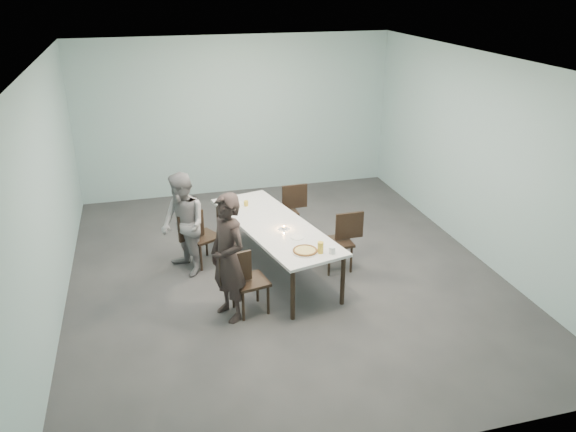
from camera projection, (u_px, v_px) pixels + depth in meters
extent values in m
plane|color=#333335|center=(283.00, 272.00, 8.19)|extent=(7.00, 7.00, 0.00)
cube|color=#96B9BC|center=(237.00, 116.00, 10.70)|extent=(6.00, 0.02, 3.00)
cube|color=#96B9BC|center=(392.00, 314.00, 4.50)|extent=(6.00, 0.02, 3.00)
cube|color=#96B9BC|center=(47.00, 196.00, 6.89)|extent=(0.02, 7.00, 3.00)
cube|color=#96B9BC|center=(479.00, 158.00, 8.31)|extent=(0.02, 7.00, 3.00)
cube|color=white|center=(283.00, 61.00, 7.00)|extent=(6.00, 7.00, 0.02)
cube|color=white|center=(274.00, 225.00, 7.94)|extent=(1.48, 2.74, 0.04)
cylinder|color=black|center=(293.00, 294.00, 6.94)|extent=(0.06, 0.06, 0.71)
cylinder|color=black|center=(219.00, 223.00, 8.91)|extent=(0.06, 0.06, 0.71)
cylinder|color=black|center=(343.00, 280.00, 7.27)|extent=(0.06, 0.06, 0.71)
cylinder|color=black|center=(261.00, 215.00, 9.24)|extent=(0.06, 0.06, 0.71)
cube|color=black|center=(250.00, 281.00, 7.09)|extent=(0.49, 0.49, 0.04)
cube|color=black|center=(235.00, 268.00, 6.92)|extent=(0.42, 0.12, 0.40)
cylinder|color=black|center=(243.00, 306.00, 6.97)|extent=(0.04, 0.04, 0.41)
cylinder|color=black|center=(233.00, 294.00, 7.25)|extent=(0.04, 0.04, 0.41)
cylinder|color=black|center=(268.00, 300.00, 7.11)|extent=(0.04, 0.04, 0.41)
cylinder|color=black|center=(257.00, 288.00, 7.39)|extent=(0.04, 0.04, 0.41)
cube|color=black|center=(203.00, 237.00, 8.29)|extent=(0.57, 0.57, 0.04)
cube|color=black|center=(191.00, 226.00, 8.07)|extent=(0.39, 0.23, 0.40)
cylinder|color=black|center=(201.00, 258.00, 8.15)|extent=(0.04, 0.04, 0.41)
cylinder|color=black|center=(188.00, 250.00, 8.38)|extent=(0.04, 0.04, 0.41)
cylinder|color=black|center=(220.00, 251.00, 8.37)|extent=(0.04, 0.04, 0.41)
cylinder|color=black|center=(207.00, 243.00, 8.60)|extent=(0.04, 0.04, 0.41)
cube|color=black|center=(337.00, 242.00, 8.13)|extent=(0.43, 0.43, 0.04)
cube|color=black|center=(349.00, 226.00, 8.08)|extent=(0.42, 0.05, 0.40)
cylinder|color=black|center=(343.00, 249.00, 8.41)|extent=(0.04, 0.04, 0.41)
cylinder|color=black|center=(351.00, 260.00, 8.11)|extent=(0.04, 0.04, 0.41)
cylinder|color=black|center=(321.00, 252.00, 8.32)|extent=(0.04, 0.04, 0.41)
cylinder|color=black|center=(329.00, 263.00, 8.02)|extent=(0.04, 0.04, 0.41)
cube|color=black|center=(283.00, 211.00, 9.18)|extent=(0.43, 0.43, 0.04)
cube|color=black|center=(295.00, 196.00, 9.13)|extent=(0.42, 0.05, 0.40)
cylinder|color=black|center=(291.00, 219.00, 9.46)|extent=(0.04, 0.04, 0.41)
cylinder|color=black|center=(296.00, 227.00, 9.16)|extent=(0.04, 0.04, 0.41)
cylinder|color=black|center=(271.00, 221.00, 9.38)|extent=(0.04, 0.04, 0.41)
cylinder|color=black|center=(276.00, 229.00, 9.08)|extent=(0.04, 0.04, 0.41)
imported|color=black|center=(228.00, 258.00, 6.82)|extent=(0.61, 0.71, 1.65)
imported|color=gray|center=(183.00, 225.00, 7.90)|extent=(0.81, 0.89, 1.50)
cylinder|color=white|center=(305.00, 252.00, 7.13)|extent=(0.34, 0.34, 0.01)
cylinder|color=#EDD986|center=(305.00, 251.00, 7.13)|extent=(0.30, 0.30, 0.01)
torus|color=brown|center=(305.00, 250.00, 7.13)|extent=(0.32, 0.32, 0.03)
cylinder|color=white|center=(297.00, 237.00, 7.52)|extent=(0.18, 0.18, 0.01)
cylinder|color=gold|center=(320.00, 248.00, 7.08)|extent=(0.08, 0.08, 0.15)
cylinder|color=silver|center=(332.00, 250.00, 7.08)|extent=(0.08, 0.08, 0.09)
cylinder|color=silver|center=(284.00, 228.00, 7.77)|extent=(0.06, 0.06, 0.03)
cylinder|color=orange|center=(284.00, 226.00, 7.76)|extent=(0.04, 0.04, 0.01)
cylinder|color=gold|center=(246.00, 203.00, 8.54)|extent=(0.07, 0.07, 0.08)
cube|color=silver|center=(235.00, 205.00, 8.56)|extent=(0.34, 0.28, 0.01)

